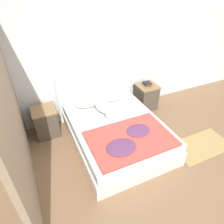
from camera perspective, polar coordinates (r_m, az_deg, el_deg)
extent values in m
plane|color=#896647|center=(3.40, 7.74, -19.22)|extent=(16.00, 16.00, 0.00)
cube|color=silver|center=(4.19, -6.48, 14.31)|extent=(9.00, 0.06, 2.55)
cube|color=gray|center=(3.05, -27.19, 1.96)|extent=(0.06, 3.10, 2.55)
cube|color=silver|center=(3.90, 1.28, -6.76)|extent=(1.61, 2.07, 0.29)
cube|color=silver|center=(3.75, 1.33, -4.05)|extent=(1.55, 2.01, 0.18)
cube|color=silver|center=(4.46, -4.58, 5.34)|extent=(1.69, 0.04, 1.08)
cylinder|color=silver|center=(4.22, -4.93, 11.70)|extent=(1.69, 0.06, 0.06)
cube|color=#4C4238|center=(4.20, -18.29, -2.87)|extent=(0.44, 0.43, 0.57)
cube|color=#937047|center=(4.03, -19.06, 0.52)|extent=(0.46, 0.45, 0.03)
sphere|color=#937047|center=(3.92, -18.18, -2.85)|extent=(0.02, 0.02, 0.02)
cube|color=#4C4238|center=(4.87, 9.75, 4.19)|extent=(0.44, 0.43, 0.57)
cube|color=#937047|center=(4.72, 10.11, 7.33)|extent=(0.46, 0.45, 0.03)
sphere|color=#937047|center=(4.63, 11.43, 4.59)|extent=(0.02, 0.02, 0.02)
ellipsoid|color=beige|center=(4.17, -7.08, 2.83)|extent=(0.55, 0.38, 0.13)
ellipsoid|color=beige|center=(4.35, 0.30, 4.58)|extent=(0.55, 0.38, 0.13)
cube|color=#BC4C42|center=(3.33, 5.22, -7.59)|extent=(1.37, 0.94, 0.04)
ellipsoid|color=#663860|center=(3.13, 2.65, -9.96)|extent=(0.48, 0.38, 0.04)
ellipsoid|color=#663860|center=(3.45, 7.47, -5.21)|extent=(0.41, 0.33, 0.03)
ellipsoid|color=silver|center=(3.99, -2.76, 1.97)|extent=(0.29, 0.59, 0.19)
sphere|color=silver|center=(3.76, -0.84, -0.80)|extent=(0.15, 0.15, 0.15)
ellipsoid|color=silver|center=(3.72, -0.45, -1.46)|extent=(0.07, 0.08, 0.06)
cone|color=silver|center=(3.72, -1.50, -0.17)|extent=(0.05, 0.05, 0.05)
cone|color=silver|center=(3.75, -0.35, 0.14)|extent=(0.05, 0.05, 0.05)
ellipsoid|color=silver|center=(4.23, -3.49, 3.19)|extent=(0.17, 0.26, 0.07)
cube|color=#337547|center=(4.73, 9.87, 7.71)|extent=(0.16, 0.20, 0.02)
cube|color=#AD2D28|center=(4.71, 9.98, 7.95)|extent=(0.14, 0.21, 0.03)
cube|color=#232328|center=(4.70, 10.07, 8.18)|extent=(0.18, 0.20, 0.02)
cube|color=tan|center=(4.27, 24.14, -8.71)|extent=(1.14, 0.62, 0.00)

